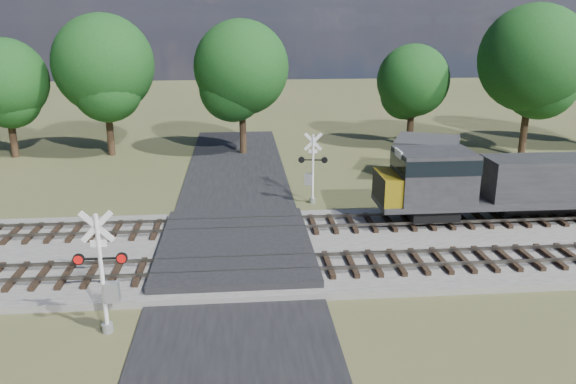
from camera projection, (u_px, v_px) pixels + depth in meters
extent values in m
plane|color=#45502A|center=(236.00, 257.00, 25.87)|extent=(160.00, 160.00, 0.00)
cube|color=gray|center=(443.00, 243.00, 27.14)|extent=(140.00, 10.00, 0.30)
cube|color=black|center=(236.00, 257.00, 25.86)|extent=(7.00, 60.00, 0.08)
cube|color=#262628|center=(236.00, 247.00, 26.26)|extent=(7.00, 9.00, 0.62)
cube|color=black|center=(282.00, 266.00, 24.02)|extent=(44.00, 2.60, 0.18)
cube|color=#57524B|center=(470.00, 263.00, 23.96)|extent=(140.00, 0.08, 0.15)
cube|color=#57524B|center=(457.00, 250.00, 25.33)|extent=(140.00, 0.08, 0.15)
cube|color=black|center=(275.00, 225.00, 28.78)|extent=(44.00, 2.60, 0.18)
cube|color=#57524B|center=(431.00, 223.00, 28.72)|extent=(140.00, 0.08, 0.15)
cube|color=#57524B|center=(423.00, 213.00, 30.09)|extent=(140.00, 0.08, 0.15)
cylinder|color=silver|center=(102.00, 275.00, 19.07)|extent=(0.15, 0.15, 4.39)
cylinder|color=gray|center=(108.00, 328.00, 19.66)|extent=(0.40, 0.40, 0.33)
cube|color=silver|center=(97.00, 227.00, 18.55)|extent=(1.15, 0.06, 1.15)
cube|color=silver|center=(97.00, 227.00, 18.55)|extent=(1.15, 0.06, 1.15)
cube|color=silver|center=(99.00, 244.00, 18.73)|extent=(0.55, 0.04, 0.24)
cube|color=black|center=(100.00, 259.00, 18.89)|extent=(1.76, 0.10, 0.07)
cylinder|color=red|center=(79.00, 259.00, 18.84)|extent=(0.40, 0.12, 0.40)
cylinder|color=red|center=(122.00, 258.00, 18.94)|extent=(0.40, 0.12, 0.40)
cube|color=gray|center=(112.00, 292.00, 19.28)|extent=(0.50, 0.34, 0.71)
cylinder|color=silver|center=(313.00, 169.00, 32.98)|extent=(0.15, 0.15, 4.15)
cylinder|color=gray|center=(312.00, 200.00, 33.54)|extent=(0.37, 0.37, 0.31)
cube|color=silver|center=(313.00, 142.00, 32.49)|extent=(1.08, 0.18, 1.08)
cube|color=silver|center=(313.00, 142.00, 32.49)|extent=(1.08, 0.18, 1.08)
cube|color=silver|center=(313.00, 151.00, 32.66)|extent=(0.52, 0.10, 0.23)
cube|color=black|center=(313.00, 160.00, 32.81)|extent=(1.65, 0.28, 0.06)
cylinder|color=red|center=(324.00, 160.00, 32.78)|extent=(0.38, 0.15, 0.37)
cylinder|color=red|center=(301.00, 160.00, 32.84)|extent=(0.38, 0.15, 0.37)
cube|color=gray|center=(308.00, 179.00, 33.17)|extent=(0.50, 0.37, 0.67)
cube|color=#3F291B|center=(426.00, 160.00, 38.40)|extent=(4.89, 4.89, 2.61)
cube|color=#302F32|center=(428.00, 140.00, 37.98)|extent=(5.38, 5.38, 0.19)
cylinder|color=black|center=(12.00, 128.00, 44.10)|extent=(0.56, 0.56, 4.64)
sphere|color=#143E13|center=(5.00, 81.00, 43.01)|extent=(6.49, 6.49, 6.49)
cylinder|color=black|center=(109.00, 121.00, 44.62)|extent=(0.56, 0.56, 5.53)
sphere|color=#143E13|center=(104.00, 64.00, 43.31)|extent=(7.74, 7.74, 7.74)
cylinder|color=black|center=(243.00, 121.00, 45.12)|extent=(0.56, 0.56, 5.31)
sphere|color=#143E13|center=(241.00, 68.00, 43.87)|extent=(7.44, 7.44, 7.44)
cylinder|color=black|center=(411.00, 121.00, 48.04)|extent=(0.56, 0.56, 4.32)
sphere|color=#143E13|center=(413.00, 80.00, 47.02)|extent=(6.05, 6.05, 6.05)
cylinder|color=black|center=(525.00, 120.00, 44.23)|extent=(0.56, 0.56, 5.88)
sphere|color=#143E13|center=(533.00, 59.00, 42.84)|extent=(8.24, 8.24, 8.24)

